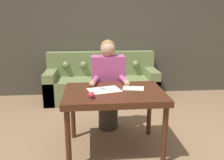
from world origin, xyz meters
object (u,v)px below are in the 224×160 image
(scissors, at_px, (105,89))
(pin_cushion, at_px, (92,95))
(dining_table, at_px, (114,98))
(person, at_px, (108,85))
(couch, at_px, (102,83))

(scissors, bearing_deg, pin_cushion, -118.08)
(dining_table, xyz_separation_m, pin_cushion, (-0.26, -0.23, 0.12))
(pin_cushion, bearing_deg, person, 74.01)
(pin_cushion, bearing_deg, scissors, 61.92)
(person, distance_m, pin_cushion, 0.85)
(person, height_order, scissors, person)
(couch, relative_size, person, 1.65)
(couch, height_order, person, person)
(person, bearing_deg, couch, 91.49)
(person, height_order, pin_cushion, person)
(dining_table, height_order, person, person)
(dining_table, bearing_deg, couch, 91.88)
(dining_table, distance_m, couch, 1.91)
(couch, bearing_deg, pin_cushion, -95.39)
(dining_table, bearing_deg, person, 92.76)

